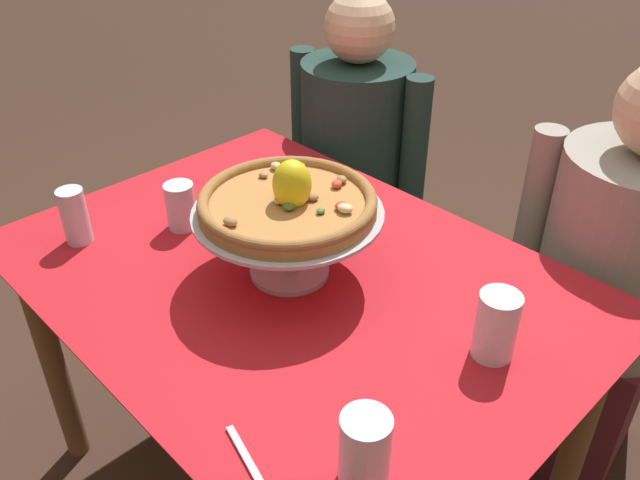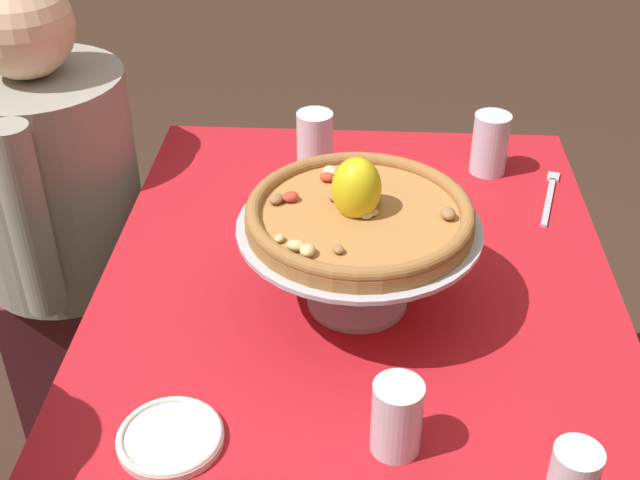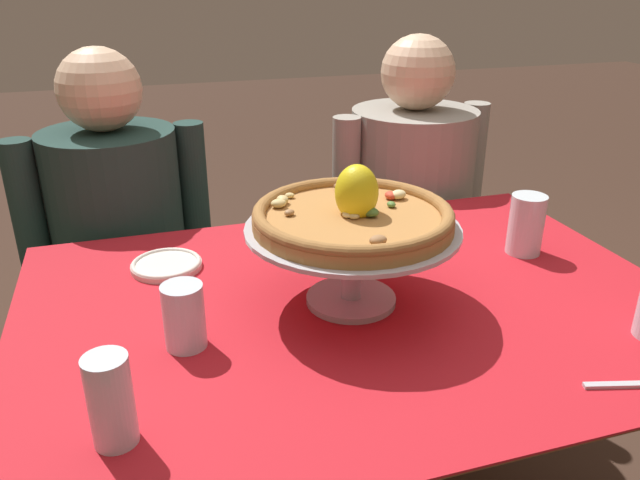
# 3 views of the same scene
# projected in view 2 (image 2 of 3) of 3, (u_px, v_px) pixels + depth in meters

# --- Properties ---
(dining_table) EXTENTS (1.26, 0.90, 0.74)m
(dining_table) POSITION_uv_depth(u_px,v_px,m) (356.00, 345.00, 1.47)
(dining_table) COLOR brown
(dining_table) RESTS_ON ground
(pizza_stand) EXTENTS (0.39, 0.39, 0.16)m
(pizza_stand) POSITION_uv_depth(u_px,v_px,m) (357.00, 246.00, 1.34)
(pizza_stand) COLOR #B7B7C1
(pizza_stand) RESTS_ON dining_table
(pizza) EXTENTS (0.36, 0.36, 0.11)m
(pizza) POSITION_uv_depth(u_px,v_px,m) (357.00, 212.00, 1.30)
(pizza) COLOR #AD753D
(pizza) RESTS_ON pizza_stand
(water_glass_front_right) EXTENTS (0.08, 0.08, 0.13)m
(water_glass_front_right) POSITION_uv_depth(u_px,v_px,m) (490.00, 147.00, 1.74)
(water_glass_front_right) COLOR silver
(water_glass_front_right) RESTS_ON dining_table
(water_glass_side_left) EXTENTS (0.07, 0.07, 0.11)m
(water_glass_side_left) POSITION_uv_depth(u_px,v_px,m) (397.00, 421.00, 1.11)
(water_glass_side_left) COLOR silver
(water_glass_side_left) RESTS_ON dining_table
(water_glass_side_right) EXTENTS (0.08, 0.08, 0.13)m
(water_glass_side_right) POSITION_uv_depth(u_px,v_px,m) (315.00, 146.00, 1.74)
(water_glass_side_right) COLOR silver
(water_glass_side_right) RESTS_ON dining_table
(side_plate) EXTENTS (0.15, 0.15, 0.02)m
(side_plate) POSITION_uv_depth(u_px,v_px,m) (171.00, 437.00, 1.14)
(side_plate) COLOR silver
(side_plate) RESTS_ON dining_table
(dinner_fork) EXTENTS (0.21, 0.07, 0.01)m
(dinner_fork) POSITION_uv_depth(u_px,v_px,m) (550.00, 195.00, 1.68)
(dinner_fork) COLOR #B7B7C1
(dinner_fork) RESTS_ON dining_table
(diner_right) EXTENTS (0.53, 0.42, 1.16)m
(diner_right) POSITION_uv_depth(u_px,v_px,m) (63.00, 228.00, 1.89)
(diner_right) COLOR maroon
(diner_right) RESTS_ON ground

